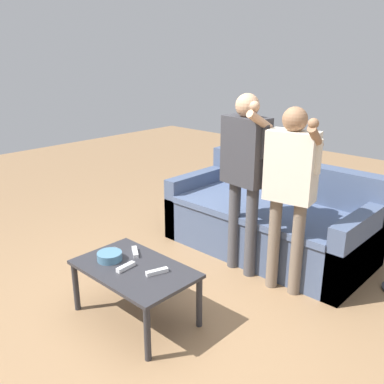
# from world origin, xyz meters

# --- Properties ---
(ground_plane) EXTENTS (12.00, 12.00, 0.00)m
(ground_plane) POSITION_xyz_m (0.00, 0.00, 0.00)
(ground_plane) COLOR #93704C
(couch) EXTENTS (1.91, 0.96, 0.84)m
(couch) POSITION_xyz_m (-0.04, 1.55, 0.30)
(couch) COLOR #475675
(couch) RESTS_ON ground
(coffee_table) EXTENTS (0.87, 0.55, 0.41)m
(coffee_table) POSITION_xyz_m (-0.11, -0.08, 0.36)
(coffee_table) COLOR #2D2D33
(coffee_table) RESTS_ON ground
(snack_bowl) EXTENTS (0.18, 0.18, 0.06)m
(snack_bowl) POSITION_xyz_m (-0.33, -0.13, 0.44)
(snack_bowl) COLOR teal
(snack_bowl) RESTS_ON coffee_table
(game_remote_nunchuk) EXTENTS (0.06, 0.09, 0.05)m
(game_remote_nunchuk) POSITION_xyz_m (-0.39, -0.05, 0.43)
(game_remote_nunchuk) COLOR white
(game_remote_nunchuk) RESTS_ON coffee_table
(player_center) EXTENTS (0.46, 0.35, 1.55)m
(player_center) POSITION_xyz_m (0.02, 1.02, 0.98)
(player_center) COLOR #47474C
(player_center) RESTS_ON ground
(player_right) EXTENTS (0.46, 0.29, 1.49)m
(player_right) POSITION_xyz_m (0.46, 0.99, 0.94)
(player_right) COLOR #756656
(player_right) RESTS_ON ground
(game_remote_wand_near) EXTENTS (0.05, 0.15, 0.03)m
(game_remote_wand_near) POSITION_xyz_m (-0.14, -0.13, 0.43)
(game_remote_wand_near) COLOR white
(game_remote_wand_near) RESTS_ON coffee_table
(game_remote_wand_far) EXTENTS (0.15, 0.12, 0.03)m
(game_remote_wand_far) POSITION_xyz_m (-0.27, 0.06, 0.43)
(game_remote_wand_far) COLOR white
(game_remote_wand_far) RESTS_ON coffee_table
(game_remote_wand_spare) EXTENTS (0.09, 0.16, 0.03)m
(game_remote_wand_spare) POSITION_xyz_m (0.07, -0.03, 0.43)
(game_remote_wand_spare) COLOR white
(game_remote_wand_spare) RESTS_ON coffee_table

